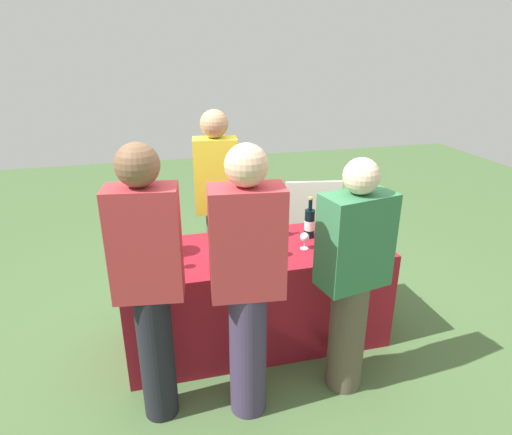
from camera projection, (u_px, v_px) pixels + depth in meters
name	position (u px, v px, depth m)	size (l,w,h in m)	color
ground_plane	(256.00, 336.00, 3.57)	(12.00, 12.00, 0.00)	#476638
tasting_table	(256.00, 294.00, 3.42)	(1.97, 0.77, 0.79)	maroon
wine_bottle_0	(252.00, 230.00, 3.31)	(0.08, 0.08, 0.32)	black
wine_bottle_1	(268.00, 223.00, 3.42)	(0.08, 0.08, 0.32)	black
wine_bottle_2	(309.00, 223.00, 3.43)	(0.08, 0.08, 0.33)	black
wine_bottle_3	(340.00, 221.00, 3.47)	(0.07, 0.07, 0.33)	black
wine_glass_0	(163.00, 260.00, 2.92)	(0.07, 0.07, 0.13)	silver
wine_glass_1	(176.00, 256.00, 2.96)	(0.06, 0.06, 0.14)	silver
wine_glass_2	(215.00, 250.00, 3.01)	(0.07, 0.07, 0.15)	silver
wine_glass_3	(277.00, 244.00, 3.13)	(0.07, 0.07, 0.13)	silver
wine_glass_4	(305.00, 238.00, 3.24)	(0.07, 0.07, 0.13)	silver
ice_bucket	(165.00, 242.00, 3.16)	(0.19, 0.19, 0.20)	silver
server_pouring	(217.00, 200.00, 3.78)	(0.39, 0.25, 1.72)	brown
guest_0	(149.00, 280.00, 2.49)	(0.41, 0.27, 1.76)	black
guest_1	(247.00, 280.00, 2.53)	(0.44, 0.28, 1.74)	#3F3351
guest_2	(352.00, 275.00, 2.76)	(0.48, 0.32, 1.61)	brown
menu_board	(312.00, 223.00, 4.61)	(0.58, 0.03, 0.91)	white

